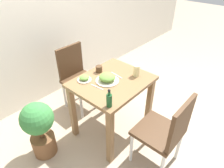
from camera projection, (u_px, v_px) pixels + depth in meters
The scene contains 13 objects.
ground_plane at pixel (112, 129), 2.59m from camera, with size 16.00×16.00×0.00m, color tan.
wall_back at pixel (38, 9), 2.55m from camera, with size 8.00×0.05×2.60m.
dining_table at pixel (112, 91), 2.25m from camera, with size 0.82×0.68×0.75m.
chair_near at pixel (166, 131), 1.90m from camera, with size 0.42×0.42×0.90m.
chair_far at pixel (77, 75), 2.74m from camera, with size 0.42×0.42×0.90m.
food_plate at pixel (107, 78), 2.13m from camera, with size 0.25×0.25×0.09m.
side_plate at pixel (84, 78), 2.15m from camera, with size 0.15×0.15×0.06m.
drink_cup at pixel (99, 69), 2.29m from camera, with size 0.08×0.08×0.07m.
juice_glass at pixel (137, 71), 2.21m from camera, with size 0.07×0.07×0.13m.
sauce_bottle at pixel (109, 100), 1.77m from camera, with size 0.05×0.05×0.19m.
fork_utensil at pixel (97, 87), 2.05m from camera, with size 0.02×0.16×0.00m.
spoon_utensil at pixel (117, 75), 2.25m from camera, with size 0.03×0.18×0.00m.
potted_plant_left at pixel (39, 127), 2.08m from camera, with size 0.34×0.34×0.69m.
Camera 1 is at (-1.36, -1.20, 1.94)m, focal length 32.00 mm.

